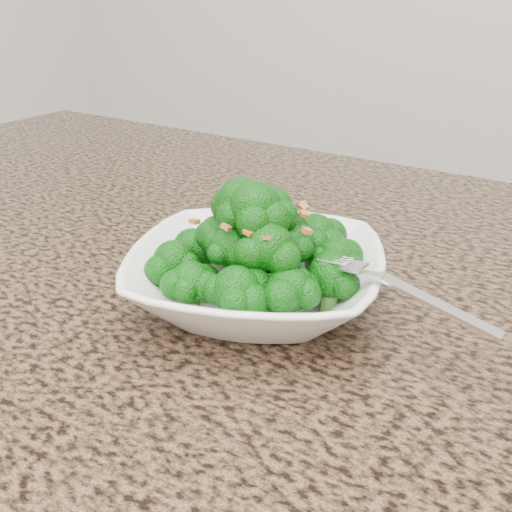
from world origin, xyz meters
The scene contains 5 objects.
granite_counter centered at (0.00, 0.30, 0.89)m, with size 1.64×1.04×0.03m, color brown.
bowl centered at (0.01, 0.31, 0.93)m, with size 0.22×0.22×0.05m, color white.
broccoli_pile centered at (0.01, 0.31, 0.99)m, with size 0.20×0.20×0.08m, color #0B5609, non-canonical shape.
garlic_topping centered at (0.01, 0.31, 1.03)m, with size 0.12×0.12×0.01m, color #B86E2D, non-canonical shape.
fork centered at (0.12, 0.32, 0.96)m, with size 0.17×0.03×0.01m, color silver, non-canonical shape.
Camera 1 is at (0.29, -0.11, 1.18)m, focal length 45.00 mm.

